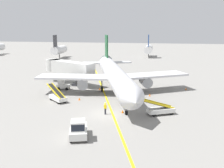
% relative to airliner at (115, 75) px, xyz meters
% --- Properties ---
extents(ground_plane, '(300.00, 300.00, 0.00)m').
position_rel_airliner_xyz_m(ground_plane, '(0.83, -11.75, -3.42)').
color(ground_plane, gray).
extents(taxi_line_yellow, '(24.37, 76.38, 0.01)m').
position_rel_airliner_xyz_m(taxi_line_yellow, '(0.16, -6.75, -3.41)').
color(taxi_line_yellow, yellow).
rests_on(taxi_line_yellow, ground).
extents(airliner, '(27.71, 34.53, 10.10)m').
position_rel_airliner_xyz_m(airliner, '(0.00, 0.00, 0.00)').
color(airliner, silver).
rests_on(airliner, ground).
extents(jet_bridge, '(12.40, 8.54, 4.85)m').
position_rel_airliner_xyz_m(jet_bridge, '(-11.48, 6.15, 0.12)').
color(jet_bridge, beige).
rests_on(jet_bridge, ground).
extents(pushback_tug, '(2.82, 3.98, 2.20)m').
position_rel_airliner_xyz_m(pushback_tug, '(-0.66, -20.06, -2.42)').
color(pushback_tug, silver).
rests_on(pushback_tug, ground).
extents(baggage_tug_near_wing, '(2.45, 1.41, 2.10)m').
position_rel_airliner_xyz_m(baggage_tug_near_wing, '(-10.36, 0.88, -2.49)').
color(baggage_tug_near_wing, silver).
rests_on(baggage_tug_near_wing, ground).
extents(belt_loader_forward_hold, '(5.04, 3.32, 2.59)m').
position_rel_airliner_xyz_m(belt_loader_forward_hold, '(8.25, -10.53, -2.64)').
color(belt_loader_forward_hold, silver).
rests_on(belt_loader_forward_hold, ground).
extents(belt_loader_aft_hold, '(4.53, 4.30, 2.59)m').
position_rel_airliner_xyz_m(belt_loader_aft_hold, '(-8.37, -6.86, -2.64)').
color(belt_loader_aft_hold, silver).
rests_on(belt_loader_aft_hold, ground).
extents(ground_crew_marshaller, '(0.36, 0.24, 1.70)m').
position_rel_airliner_xyz_m(ground_crew_marshaller, '(0.69, -11.82, -2.51)').
color(ground_crew_marshaller, '#26262D').
rests_on(ground_crew_marshaller, ground).
extents(safety_cone_nose_left, '(0.36, 0.36, 0.44)m').
position_rel_airliner_xyz_m(safety_cone_nose_left, '(6.52, -1.08, -3.20)').
color(safety_cone_nose_left, orange).
rests_on(safety_cone_nose_left, ground).
extents(safety_cone_nose_right, '(0.36, 0.36, 0.44)m').
position_rel_airliner_xyz_m(safety_cone_nose_right, '(-5.01, -5.67, -3.20)').
color(safety_cone_nose_right, orange).
rests_on(safety_cone_nose_right, ground).
extents(safety_cone_wingtip_left, '(0.36, 0.36, 0.44)m').
position_rel_airliner_xyz_m(safety_cone_wingtip_left, '(13.27, 4.85, -3.20)').
color(safety_cone_wingtip_left, orange).
rests_on(safety_cone_wingtip_left, ground).
extents(safety_cone_wingtip_right, '(0.36, 0.36, 0.44)m').
position_rel_airliner_xyz_m(safety_cone_wingtip_right, '(3.01, -10.83, -3.20)').
color(safety_cone_wingtip_right, orange).
rests_on(safety_cone_wingtip_right, ground).
extents(safety_cone_tail_area, '(0.36, 0.36, 0.44)m').
position_rel_airliner_xyz_m(safety_cone_tail_area, '(-3.22, 1.84, -3.20)').
color(safety_cone_tail_area, orange).
rests_on(safety_cone_tail_area, ground).
extents(distant_aircraft_mid_left, '(3.00, 10.10, 8.80)m').
position_rel_airliner_xyz_m(distant_aircraft_mid_left, '(-29.55, 48.08, -0.20)').
color(distant_aircraft_mid_left, silver).
rests_on(distant_aircraft_mid_left, ground).
extents(distant_aircraft_mid_right, '(3.00, 10.10, 8.80)m').
position_rel_airliner_xyz_m(distant_aircraft_mid_right, '(3.87, 57.47, -0.20)').
color(distant_aircraft_mid_right, silver).
rests_on(distant_aircraft_mid_right, ground).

